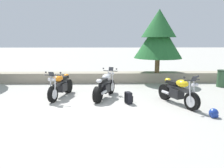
{
  "coord_description": "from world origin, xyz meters",
  "views": [
    {
      "loc": [
        0.66,
        -6.67,
        2.33
      ],
      "look_at": [
        0.83,
        1.2,
        0.65
      ],
      "focal_mm": 33.11,
      "sensor_mm": 36.0,
      "label": 1
    }
  ],
  "objects_px": {
    "pine_tree_mid_left": "(159,35)",
    "motorcycle_yellow_far_right": "(178,92)",
    "motorcycle_orange_near_left": "(61,86)",
    "motorcycle_silver_centre": "(105,86)",
    "trash_bin": "(222,78)",
    "rider_helmet": "(214,113)",
    "rider_backpack": "(129,97)"
  },
  "relations": [
    {
      "from": "pine_tree_mid_left",
      "to": "motorcycle_yellow_far_right",
      "type": "bearing_deg",
      "value": -92.51
    },
    {
      "from": "motorcycle_orange_near_left",
      "to": "motorcycle_silver_centre",
      "type": "xyz_separation_m",
      "value": [
        1.84,
        -0.09,
        0.0
      ]
    },
    {
      "from": "motorcycle_yellow_far_right",
      "to": "trash_bin",
      "type": "relative_size",
      "value": 2.29
    },
    {
      "from": "motorcycle_silver_centre",
      "to": "rider_helmet",
      "type": "bearing_deg",
      "value": -34.55
    },
    {
      "from": "motorcycle_yellow_far_right",
      "to": "rider_backpack",
      "type": "xyz_separation_m",
      "value": [
        -1.79,
        0.16,
        -0.24
      ]
    },
    {
      "from": "rider_helmet",
      "to": "trash_bin",
      "type": "distance_m",
      "value": 4.9
    },
    {
      "from": "motorcycle_orange_near_left",
      "to": "motorcycle_silver_centre",
      "type": "height_order",
      "value": "same"
    },
    {
      "from": "rider_helmet",
      "to": "motorcycle_yellow_far_right",
      "type": "bearing_deg",
      "value": 117.76
    },
    {
      "from": "rider_backpack",
      "to": "pine_tree_mid_left",
      "type": "bearing_deg",
      "value": 63.33
    },
    {
      "from": "rider_backpack",
      "to": "motorcycle_silver_centre",
      "type": "bearing_deg",
      "value": 136.19
    },
    {
      "from": "motorcycle_orange_near_left",
      "to": "rider_backpack",
      "type": "height_order",
      "value": "motorcycle_orange_near_left"
    },
    {
      "from": "motorcycle_orange_near_left",
      "to": "motorcycle_silver_centre",
      "type": "distance_m",
      "value": 1.84
    },
    {
      "from": "motorcycle_yellow_far_right",
      "to": "rider_helmet",
      "type": "bearing_deg",
      "value": -62.24
    },
    {
      "from": "motorcycle_orange_near_left",
      "to": "rider_backpack",
      "type": "relative_size",
      "value": 4.35
    },
    {
      "from": "motorcycle_silver_centre",
      "to": "rider_helmet",
      "type": "height_order",
      "value": "motorcycle_silver_centre"
    },
    {
      "from": "motorcycle_yellow_far_right",
      "to": "rider_backpack",
      "type": "bearing_deg",
      "value": 174.83
    },
    {
      "from": "pine_tree_mid_left",
      "to": "trash_bin",
      "type": "bearing_deg",
      "value": -21.53
    },
    {
      "from": "motorcycle_orange_near_left",
      "to": "motorcycle_silver_centre",
      "type": "bearing_deg",
      "value": -2.81
    },
    {
      "from": "pine_tree_mid_left",
      "to": "motorcycle_orange_near_left",
      "type": "bearing_deg",
      "value": -147.55
    },
    {
      "from": "motorcycle_orange_near_left",
      "to": "trash_bin",
      "type": "distance_m",
      "value": 7.91
    },
    {
      "from": "motorcycle_yellow_far_right",
      "to": "rider_helmet",
      "type": "relative_size",
      "value": 7.02
    },
    {
      "from": "rider_helmet",
      "to": "pine_tree_mid_left",
      "type": "bearing_deg",
      "value": 95.39
    },
    {
      "from": "motorcycle_silver_centre",
      "to": "rider_backpack",
      "type": "height_order",
      "value": "motorcycle_silver_centre"
    },
    {
      "from": "rider_helmet",
      "to": "pine_tree_mid_left",
      "type": "relative_size",
      "value": 0.08
    },
    {
      "from": "rider_backpack",
      "to": "rider_helmet",
      "type": "xyz_separation_m",
      "value": [
        2.48,
        -1.47,
        -0.11
      ]
    },
    {
      "from": "motorcycle_yellow_far_right",
      "to": "rider_helmet",
      "type": "xyz_separation_m",
      "value": [
        0.69,
        -1.3,
        -0.35
      ]
    },
    {
      "from": "motorcycle_silver_centre",
      "to": "rider_helmet",
      "type": "distance_m",
      "value": 4.09
    },
    {
      "from": "rider_backpack",
      "to": "rider_helmet",
      "type": "height_order",
      "value": "rider_backpack"
    },
    {
      "from": "motorcycle_silver_centre",
      "to": "rider_backpack",
      "type": "distance_m",
      "value": 1.25
    },
    {
      "from": "motorcycle_orange_near_left",
      "to": "pine_tree_mid_left",
      "type": "height_order",
      "value": "pine_tree_mid_left"
    },
    {
      "from": "motorcycle_orange_near_left",
      "to": "rider_helmet",
      "type": "relative_size",
      "value": 7.3
    },
    {
      "from": "trash_bin",
      "to": "motorcycle_silver_centre",
      "type": "bearing_deg",
      "value": -162.23
    }
  ]
}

